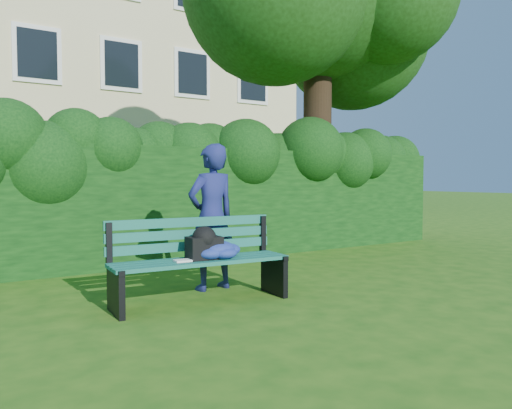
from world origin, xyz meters
TOP-DOWN VIEW (x-y plane):
  - ground at (0.00, 0.00)m, footprint 80.00×80.00m
  - apartment_building at (-0.00, 13.99)m, footprint 16.00×8.08m
  - hedge at (0.00, 2.20)m, footprint 10.00×1.00m
  - park_bench at (-1.42, -0.56)m, footprint 1.92×0.69m
  - man_reading at (-1.06, -0.05)m, footprint 0.67×0.48m

SIDE VIEW (x-z plane):
  - ground at x=0.00m, z-range 0.00..0.00m
  - park_bench at x=-1.42m, z-range 0.05..0.94m
  - man_reading at x=-1.06m, z-range 0.00..1.72m
  - hedge at x=0.00m, z-range 0.00..1.80m
  - apartment_building at x=0.00m, z-range 0.00..12.00m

